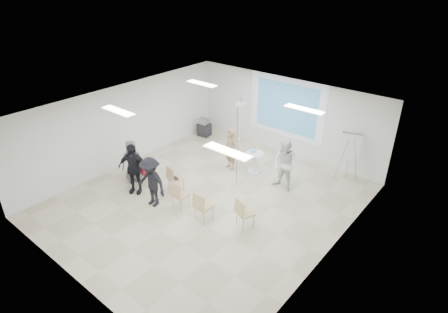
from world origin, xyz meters
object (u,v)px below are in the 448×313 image
Objects in this scene: player_right at (285,162)px; chair_far_left at (140,165)px; laptop at (176,178)px; audience_left at (133,165)px; player_left at (231,147)px; av_cart at (204,128)px; chair_center at (179,194)px; flipchart_easel at (351,146)px; audience_outer at (132,159)px; pedestal_table at (254,161)px; chair_right_far at (243,211)px; audience_mid at (151,179)px; chair_left_inner at (174,177)px; chair_left_mid at (146,172)px; chair_right_inner at (202,205)px.

player_right is 2.37× the size of chair_far_left.
audience_left is at bearing 55.57° from laptop.
av_cart is at bearing 166.01° from player_left.
chair_center is at bearing 153.50° from laptop.
audience_outer is at bearing -160.12° from flipchart_easel.
av_cart is at bearing 160.74° from pedestal_table.
chair_right_far is 0.56× the size of audience_outer.
flipchart_easel is (3.99, 5.24, 0.38)m from audience_mid.
player_right reaches higher than player_left.
audience_outer is 4.40m from av_cart.
chair_left_inner is 1.18× the size of av_cart.
chair_left_mid is (0.53, -0.17, 0.01)m from chair_far_left.
player_left is 0.88× the size of player_right.
player_left is 3.50m from audience_left.
audience_mid is (-1.23, -3.66, 0.49)m from pedestal_table.
audience_outer is at bearing 29.69° from laptop.
chair_center is at bearing -97.72° from pedestal_table.
pedestal_table is 2.90m from laptop.
laptop is at bearing -162.53° from chair_right_far.
av_cart is at bearing 132.26° from chair_right_inner.
audience_left is 1.19× the size of audience_outer.
audience_outer reaches higher than pedestal_table.
player_left is 3.16m from av_cart.
av_cart is at bearing 163.31° from flipchart_easel.
chair_far_left is 4.12m from av_cart.
chair_left_inner is at bearing -152.99° from flipchart_easel.
chair_right_far is (0.20, -2.51, -0.44)m from player_right.
player_right is at bearing -146.09° from flipchart_easel.
audience_left is at bearing -127.14° from chair_left_inner.
laptop is (0.02, 0.10, -0.05)m from chair_left_inner.
chair_center is at bearing -63.19° from av_cart.
chair_center is at bearing -116.77° from player_right.
flipchart_easel is (3.58, 1.90, 0.43)m from player_left.
player_left reaches higher than chair_left_mid.
audience_left reaches higher than flipchart_easel.
player_left is 0.94× the size of audience_mid.
chair_left_mid is at bearing -127.58° from pedestal_table.
audience_left reaches higher than chair_far_left.
chair_right_far is 4.48m from audience_outer.
audience_outer is (-2.04, -2.77, -0.04)m from player_left.
player_left is 3.24m from chair_far_left.
av_cart is (-2.26, 3.95, -0.18)m from chair_left_inner.
chair_far_left is at bearing 172.49° from chair_right_inner.
player_right is at bearing 115.38° from chair_right_far.
audience_outer reaches higher than chair_left_mid.
pedestal_table is 2.35× the size of laptop.
av_cart is (-2.30, 4.89, -0.57)m from audience_mid.
audience_mid reaches higher than flipchart_easel.
chair_left_inner is at bearing -19.97° from chair_far_left.
player_left is at bearing 82.72° from chair_left_mid.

